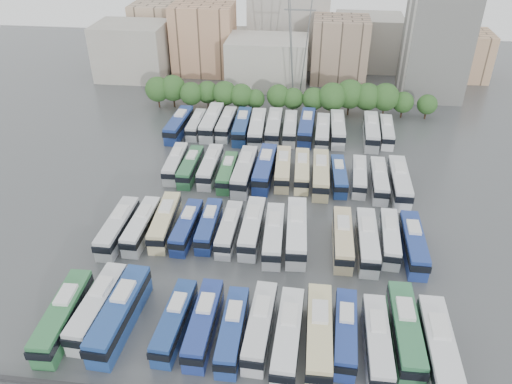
# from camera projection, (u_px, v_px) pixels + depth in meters

# --- Properties ---
(ground) EXTENTS (220.00, 220.00, 0.00)m
(ground) POSITION_uv_depth(u_px,v_px,m) (267.00, 219.00, 78.69)
(ground) COLOR #424447
(ground) RESTS_ON ground
(tree_line) EXTENTS (65.77, 7.97, 8.19)m
(tree_line) POSITION_uv_depth(u_px,v_px,m) (286.00, 95.00, 111.74)
(tree_line) COLOR black
(tree_line) RESTS_ON ground
(city_buildings) EXTENTS (102.00, 35.00, 20.00)m
(city_buildings) POSITION_uv_depth(u_px,v_px,m) (267.00, 41.00, 135.53)
(city_buildings) COLOR #9E998E
(city_buildings) RESTS_ON ground
(apartment_tower) EXTENTS (14.00, 14.00, 26.00)m
(apartment_tower) POSITION_uv_depth(u_px,v_px,m) (437.00, 42.00, 116.95)
(apartment_tower) COLOR silver
(apartment_tower) RESTS_ON ground
(electricity_pylon) EXTENTS (9.00, 6.91, 33.83)m
(electricity_pylon) POSITION_uv_depth(u_px,v_px,m) (300.00, 21.00, 110.46)
(electricity_pylon) COLOR slate
(electricity_pylon) RESTS_ON ground
(bus_r0_s0) EXTENTS (3.29, 12.97, 4.04)m
(bus_r0_s0) POSITION_uv_depth(u_px,v_px,m) (63.00, 315.00, 58.73)
(bus_r0_s0) COLOR #307041
(bus_r0_s0) RESTS_ON ground
(bus_r0_s1) EXTENTS (3.37, 12.75, 3.96)m
(bus_r0_s1) POSITION_uv_depth(u_px,v_px,m) (98.00, 306.00, 60.04)
(bus_r0_s1) COLOR silver
(bus_r0_s1) RESTS_ON ground
(bus_r0_s2) EXTENTS (3.69, 13.82, 4.30)m
(bus_r0_s2) POSITION_uv_depth(u_px,v_px,m) (120.00, 313.00, 58.88)
(bus_r0_s2) COLOR navy
(bus_r0_s2) RESTS_ON ground
(bus_r0_s4) EXTENTS (3.05, 11.57, 3.60)m
(bus_r0_s4) POSITION_uv_depth(u_px,v_px,m) (175.00, 321.00, 58.31)
(bus_r0_s4) COLOR navy
(bus_r0_s4) RESTS_ON ground
(bus_r0_s5) EXTENTS (2.73, 12.01, 3.76)m
(bus_r0_s5) POSITION_uv_depth(u_px,v_px,m) (204.00, 323.00, 57.94)
(bus_r0_s5) COLOR navy
(bus_r0_s5) RESTS_ON ground
(bus_r0_s6) EXTENTS (2.58, 11.51, 3.61)m
(bus_r0_s6) POSITION_uv_depth(u_px,v_px,m) (233.00, 330.00, 57.13)
(bus_r0_s6) COLOR navy
(bus_r0_s6) RESTS_ON ground
(bus_r0_s7) EXTENTS (3.08, 12.03, 3.75)m
(bus_r0_s7) POSITION_uv_depth(u_px,v_px,m) (260.00, 326.00, 57.59)
(bus_r0_s7) COLOR silver
(bus_r0_s7) RESTS_ON ground
(bus_r0_s8) EXTENTS (3.19, 12.66, 3.94)m
(bus_r0_s8) POSITION_uv_depth(u_px,v_px,m) (288.00, 336.00, 56.21)
(bus_r0_s8) COLOR silver
(bus_r0_s8) RESTS_ON ground
(bus_r0_s9) EXTENTS (2.98, 13.14, 4.12)m
(bus_r0_s9) POSITION_uv_depth(u_px,v_px,m) (319.00, 334.00, 56.31)
(bus_r0_s9) COLOR beige
(bus_r0_s9) RESTS_ON ground
(bus_r0_s10) EXTENTS (2.97, 11.55, 3.60)m
(bus_r0_s10) POSITION_uv_depth(u_px,v_px,m) (345.00, 332.00, 56.88)
(bus_r0_s10) COLOR navy
(bus_r0_s10) RESTS_ON ground
(bus_r0_s11) EXTENTS (2.67, 12.10, 3.79)m
(bus_r0_s11) POSITION_uv_depth(u_px,v_px,m) (377.00, 342.00, 55.55)
(bus_r0_s11) COLOR silver
(bus_r0_s11) RESTS_ON ground
(bus_r0_s12) EXTENTS (2.94, 13.14, 4.12)m
(bus_r0_s12) POSITION_uv_depth(u_px,v_px,m) (405.00, 331.00, 56.69)
(bus_r0_s12) COLOR #307047
(bus_r0_s12) RESTS_ON ground
(bus_r0_s13) EXTENTS (3.08, 13.72, 4.30)m
(bus_r0_s13) POSITION_uv_depth(u_px,v_px,m) (439.00, 350.00, 54.23)
(bus_r0_s13) COLOR silver
(bus_r0_s13) RESTS_ON ground
(bus_r1_s0) EXTENTS (2.85, 12.30, 3.85)m
(bus_r1_s0) POSITION_uv_depth(u_px,v_px,m) (118.00, 227.00, 73.74)
(bus_r1_s0) COLOR silver
(bus_r1_s0) RESTS_ON ground
(bus_r1_s1) EXTENTS (2.79, 11.72, 3.66)m
(bus_r1_s1) POSITION_uv_depth(u_px,v_px,m) (142.00, 225.00, 74.27)
(bus_r1_s1) COLOR silver
(bus_r1_s1) RESTS_ON ground
(bus_r1_s2) EXTENTS (3.19, 12.20, 3.79)m
(bus_r1_s2) POSITION_uv_depth(u_px,v_px,m) (165.00, 221.00, 75.04)
(bus_r1_s2) COLOR beige
(bus_r1_s2) RESTS_ON ground
(bus_r1_s3) EXTENTS (2.83, 11.20, 3.49)m
(bus_r1_s3) POSITION_uv_depth(u_px,v_px,m) (187.00, 226.00, 74.17)
(bus_r1_s3) COLOR navy
(bus_r1_s3) RESTS_ON ground
(bus_r1_s4) EXTENTS (2.47, 10.97, 3.44)m
(bus_r1_s4) POSITION_uv_depth(u_px,v_px,m) (209.00, 225.00, 74.47)
(bus_r1_s4) COLOR navy
(bus_r1_s4) RESTS_ON ground
(bus_r1_s5) EXTENTS (2.68, 11.17, 3.49)m
(bus_r1_s5) POSITION_uv_depth(u_px,v_px,m) (229.00, 229.00, 73.69)
(bus_r1_s5) COLOR silver
(bus_r1_s5) RESTS_ON ground
(bus_r1_s6) EXTENTS (2.82, 12.26, 3.84)m
(bus_r1_s6) POSITION_uv_depth(u_px,v_px,m) (252.00, 227.00, 73.72)
(bus_r1_s6) COLOR silver
(bus_r1_s6) RESTS_ON ground
(bus_r1_s7) EXTENTS (3.04, 12.31, 3.84)m
(bus_r1_s7) POSITION_uv_depth(u_px,v_px,m) (274.00, 234.00, 72.22)
(bus_r1_s7) COLOR silver
(bus_r1_s7) RESTS_ON ground
(bus_r1_s8) EXTENTS (3.45, 13.46, 4.19)m
(bus_r1_s8) POSITION_uv_depth(u_px,v_px,m) (296.00, 231.00, 72.59)
(bus_r1_s8) COLOR silver
(bus_r1_s8) RESTS_ON ground
(bus_r1_s10) EXTENTS (2.73, 12.15, 3.80)m
(bus_r1_s10) POSITION_uv_depth(u_px,v_px,m) (343.00, 238.00, 71.46)
(bus_r1_s10) COLOR beige
(bus_r1_s10) RESTS_ON ground
(bus_r1_s11) EXTENTS (2.74, 12.44, 3.90)m
(bus_r1_s11) POSITION_uv_depth(u_px,v_px,m) (367.00, 241.00, 70.94)
(bus_r1_s11) COLOR silver
(bus_r1_s11) RESTS_ON ground
(bus_r1_s12) EXTENTS (2.98, 11.34, 3.53)m
(bus_r1_s12) POSITION_uv_depth(u_px,v_px,m) (390.00, 238.00, 71.84)
(bus_r1_s12) COLOR silver
(bus_r1_s12) RESTS_ON ground
(bus_r1_s13) EXTENTS (2.70, 12.29, 3.85)m
(bus_r1_s13) POSITION_uv_depth(u_px,v_px,m) (413.00, 243.00, 70.44)
(bus_r1_s13) COLOR navy
(bus_r1_s13) RESTS_ON ground
(bus_r2_s1) EXTENTS (2.81, 11.43, 3.56)m
(bus_r2_s1) POSITION_uv_depth(u_px,v_px,m) (176.00, 163.00, 90.55)
(bus_r2_s1) COLOR silver
(bus_r2_s1) RESTS_ON ground
(bus_r2_s2) EXTENTS (2.66, 11.42, 3.57)m
(bus_r2_s2) POSITION_uv_depth(u_px,v_px,m) (191.00, 166.00, 89.47)
(bus_r2_s2) COLOR #2C673E
(bus_r2_s2) RESTS_ON ground
(bus_r2_s3) EXTENTS (2.70, 12.01, 3.76)m
(bus_r2_s3) POSITION_uv_depth(u_px,v_px,m) (210.00, 166.00, 89.37)
(bus_r2_s3) COLOR silver
(bus_r2_s3) RESTS_ON ground
(bus_r2_s4) EXTENTS (2.37, 10.84, 3.40)m
(bus_r2_s4) POSITION_uv_depth(u_px,v_px,m) (227.00, 172.00, 87.92)
(bus_r2_s4) COLOR #2F6E3C
(bus_r2_s4) RESTS_ON ground
(bus_r2_s5) EXTENTS (3.29, 13.31, 4.15)m
(bus_r2_s5) POSITION_uv_depth(u_px,v_px,m) (245.00, 171.00, 87.56)
(bus_r2_s5) COLOR silver
(bus_r2_s5) RESTS_ON ground
(bus_r2_s6) EXTENTS (3.30, 13.20, 4.12)m
(bus_r2_s6) POSITION_uv_depth(u_px,v_px,m) (265.00, 168.00, 88.42)
(bus_r2_s6) COLOR navy
(bus_r2_s6) RESTS_ON ground
(bus_r2_s7) EXTENTS (3.03, 12.08, 3.76)m
(bus_r2_s7) POSITION_uv_depth(u_px,v_px,m) (283.00, 168.00, 88.71)
(bus_r2_s7) COLOR beige
(bus_r2_s7) RESTS_ON ground
(bus_r2_s8) EXTENTS (2.90, 11.80, 3.68)m
(bus_r2_s8) POSITION_uv_depth(u_px,v_px,m) (302.00, 170.00, 88.24)
(bus_r2_s8) COLOR beige
(bus_r2_s8) RESTS_ON ground
(bus_r2_s9) EXTENTS (2.97, 12.95, 4.05)m
(bus_r2_s9) POSITION_uv_depth(u_px,v_px,m) (321.00, 174.00, 86.75)
(bus_r2_s9) COLOR #CDBF8D
(bus_r2_s9) RESTS_ON ground
(bus_r2_s10) EXTENTS (2.91, 10.93, 3.40)m
(bus_r2_s10) POSITION_uv_depth(u_px,v_px,m) (339.00, 176.00, 86.89)
(bus_r2_s10) COLOR navy
(bus_r2_s10) RESTS_ON ground
(bus_r2_s11) EXTENTS (2.87, 10.95, 3.40)m
(bus_r2_s11) POSITION_uv_depth(u_px,v_px,m) (359.00, 176.00, 86.75)
(bus_r2_s11) COLOR silver
(bus_r2_s11) RESTS_ON ground
(bus_r2_s12) EXTENTS (2.72, 11.74, 3.67)m
(bus_r2_s12) POSITION_uv_depth(u_px,v_px,m) (379.00, 180.00, 85.43)
(bus_r2_s12) COLOR silver
(bus_r2_s12) RESTS_ON ground
(bus_r2_s13) EXTENTS (2.99, 13.17, 4.12)m
(bus_r2_s13) POSITION_uv_depth(u_px,v_px,m) (399.00, 182.00, 84.45)
(bus_r2_s13) COLOR silver
(bus_r2_s13) RESTS_ON ground
(bus_r3_s0) EXTENTS (3.43, 13.11, 4.08)m
(bus_r3_s0) POSITION_uv_depth(u_px,v_px,m) (179.00, 124.00, 104.10)
(bus_r3_s0) COLOR navy
(bus_r3_s0) RESTS_ON ground
(bus_r3_s1) EXTENTS (2.38, 10.85, 3.40)m
(bus_r3_s1) POSITION_uv_depth(u_px,v_px,m) (196.00, 124.00, 104.91)
(bus_r3_s1) COLOR silver
(bus_r3_s1) RESTS_ON ground
(bus_r3_s2) EXTENTS (2.99, 13.50, 4.23)m
(bus_r3_s2) POSITION_uv_depth(u_px,v_px,m) (212.00, 122.00, 105.01)
(bus_r3_s2) COLOR silver
(bus_r3_s2) RESTS_ON ground
(bus_r3_s3) EXTENTS (2.80, 12.04, 3.76)m
(bus_r3_s3) POSITION_uv_depth(u_px,v_px,m) (226.00, 124.00, 104.71)
(bus_r3_s3) COLOR silver
(bus_r3_s3) RESTS_ON ground
(bus_r3_s4) EXTENTS (3.14, 13.00, 4.06)m
(bus_r3_s4) POSITION_uv_depth(u_px,v_px,m) (242.00, 126.00, 103.44)
(bus_r3_s4) COLOR navy
(bus_r3_s4) RESTS_ON ground
(bus_r3_s5) EXTENTS (3.45, 13.52, 4.21)m
(bus_r3_s5) POSITION_uv_depth(u_px,v_px,m) (257.00, 128.00, 102.44)
(bus_r3_s5) COLOR silver
(bus_r3_s5) RESTS_ON ground
(bus_r3_s6) EXTENTS (3.02, 13.07, 4.09)m
(bus_r3_s6) POSITION_uv_depth(u_px,v_px,m) (274.00, 127.00, 103.10)
(bus_r3_s6) COLOR silver
(bus_r3_s6) RESTS_ON ground
(bus_r3_s7) EXTENTS (2.86, 12.03, 3.76)m
(bus_r3_s7) POSITION_uv_depth(u_px,v_px,m) (290.00, 128.00, 102.98)
(bus_r3_s7) COLOR silver
(bus_r3_s7) RESTS_ON ground
(bus_r3_s8) EXTENTS (3.36, 13.26, 4.13)m
(bus_r3_s8) POSITION_uv_depth(u_px,v_px,m) (307.00, 127.00, 103.00)
(bus_r3_s8) COLOR navy
(bus_r3_s8) RESTS_ON ground
(bus_r3_s9) EXTENTS (2.94, 12.36, 3.86)m
(bus_r3_s9) POSITION_uv_depth(u_px,v_px,m) (322.00, 132.00, 101.36)
(bus_r3_s9) COLOR silver
(bus_r3_s9) RESTS_ON ground
(bus_r3_s10) EXTENTS (2.97, 12.82, 4.01)m
(bus_r3_s10) POSITION_uv_depth(u_px,v_px,m) (337.00, 128.00, 102.44)
(bus_r3_s10) COLOR silver
(bus_r3_s10) RESTS_ON ground
(bus_r3_s12) EXTENTS (3.29, 13.18, 4.11)m
(bus_r3_s12) POSITION_uv_depth(u_px,v_px,m) (371.00, 131.00, 101.39)
(bus_r3_s12) COLOR silver
(bus_r3_s12) RESTS_ON ground
(bus_r3_s13) EXTENTS (2.98, 11.51, 3.58)m
(bus_r3_s13) POSITION_uv_depth(u_px,v_px,m) (387.00, 131.00, 101.76)
(bus_r3_s13) COLOR silver
(bus_r3_s13) RESTS_ON ground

